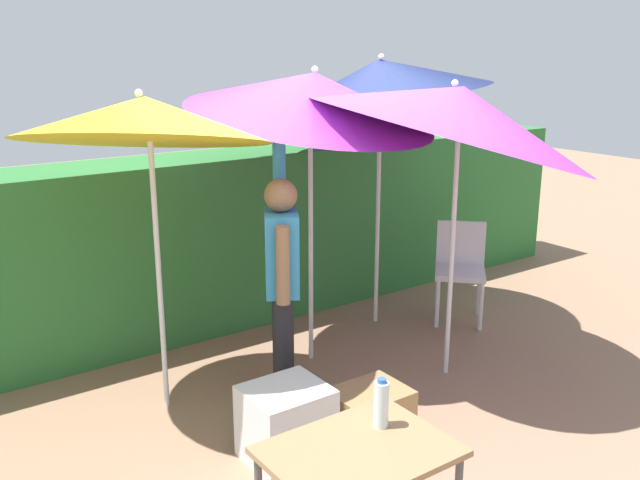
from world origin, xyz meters
TOP-DOWN VIEW (x-y plane):
  - ground_plane at (0.00, 0.00)m, footprint 24.00×24.00m
  - hedge_row at (0.00, 1.81)m, footprint 8.00×0.70m
  - umbrella_rainbow at (0.20, 0.67)m, footprint 1.89×1.90m
  - umbrella_orange at (-1.11, 0.64)m, footprint 1.67×1.65m
  - umbrella_yellow at (1.09, 0.96)m, footprint 1.87×1.84m
  - umbrella_navy at (0.89, -0.11)m, footprint 2.16×2.11m
  - person_vendor at (-0.39, 0.20)m, footprint 0.37×0.52m
  - chair_plastic at (1.77, 0.59)m, footprint 0.62×0.62m
  - cooler_box at (-0.76, -0.42)m, footprint 0.49×0.43m
  - crate_cardboard at (-0.17, -0.50)m, footprint 0.48×0.39m
  - folding_table at (-1.08, -1.51)m, footprint 0.80×0.60m
  - bottle_water at (-0.88, -1.42)m, footprint 0.07×0.07m

SIDE VIEW (x-z plane):
  - ground_plane at x=0.00m, z-range 0.00..0.00m
  - crate_cardboard at x=-0.17m, z-range 0.00..0.31m
  - cooler_box at x=-0.76m, z-range 0.00..0.47m
  - chair_plastic at x=1.77m, z-range 0.07..0.96m
  - folding_table at x=-1.08m, z-range 0.28..1.02m
  - hedge_row at x=0.00m, z-range 0.00..1.53m
  - bottle_water at x=-0.88m, z-range 0.73..0.97m
  - person_vendor at x=-0.39m, z-range -0.01..1.87m
  - umbrella_navy at x=0.89m, z-range 0.72..3.25m
  - umbrella_orange at x=-1.11m, z-range 0.82..3.16m
  - umbrella_rainbow at x=0.20m, z-range 0.87..3.31m
  - umbrella_yellow at x=1.09m, z-range 0.91..3.43m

